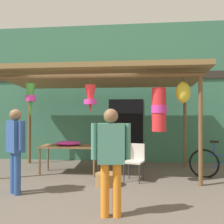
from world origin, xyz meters
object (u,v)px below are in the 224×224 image
object	(u,v)px
folding_chair	(135,158)
customer_foreground	(111,153)
display_table	(70,148)
vendor_in_orange	(15,144)
flower_heap_on_table	(69,143)
wicker_basket_by_table	(106,179)

from	to	relation	value
folding_chair	customer_foreground	distance (m)	2.20
display_table	vendor_in_orange	size ratio (longest dim) A/B	0.90
display_table	vendor_in_orange	world-z (taller)	vendor_in_orange
flower_heap_on_table	folding_chair	distance (m)	1.79
display_table	flower_heap_on_table	size ratio (longest dim) A/B	2.29
flower_heap_on_table	customer_foreground	distance (m)	2.95
display_table	folding_chair	bearing A→B (deg)	-15.23
flower_heap_on_table	folding_chair	bearing A→B (deg)	-15.12
folding_chair	wicker_basket_by_table	xyz separation A→B (m)	(-0.60, -0.50, -0.37)
display_table	customer_foreground	size ratio (longest dim) A/B	0.91
display_table	customer_foreground	xyz separation A→B (m)	(1.37, -2.59, 0.30)
vendor_in_orange	customer_foreground	xyz separation A→B (m)	(1.95, -0.88, -0.01)
wicker_basket_by_table	customer_foreground	distance (m)	1.86
display_table	wicker_basket_by_table	bearing A→B (deg)	-41.60
folding_chair	vendor_in_orange	xyz separation A→B (m)	(-2.27, -1.26, 0.46)
customer_foreground	display_table	bearing A→B (deg)	117.80
display_table	customer_foreground	distance (m)	2.94
folding_chair	flower_heap_on_table	bearing A→B (deg)	164.88
display_table	folding_chair	distance (m)	1.74
flower_heap_on_table	vendor_in_orange	size ratio (longest dim) A/B	0.39
flower_heap_on_table	vendor_in_orange	bearing A→B (deg)	-108.10
wicker_basket_by_table	folding_chair	bearing A→B (deg)	39.31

